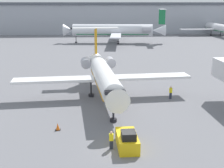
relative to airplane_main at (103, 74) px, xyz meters
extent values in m
plane|color=slate|center=(0.79, -16.98, -3.47)|extent=(600.00, 600.00, 0.00)
cube|color=#9EA3AD|center=(0.79, 103.02, 2.82)|extent=(180.00, 16.00, 12.58)
cube|color=#4C515B|center=(0.79, 103.02, 9.71)|extent=(180.00, 16.80, 1.20)
cylinder|color=white|center=(0.06, -0.93, -0.02)|extent=(3.88, 19.98, 2.68)
cone|color=white|center=(0.72, -11.91, -0.02)|extent=(2.80, 2.30, 2.68)
cube|color=black|center=(0.67, -11.05, 0.45)|extent=(2.32, 0.84, 0.44)
cone|color=white|center=(-0.63, 10.46, -0.02)|extent=(2.59, 3.09, 2.41)
cube|color=orange|center=(0.06, -0.93, -0.89)|extent=(3.49, 17.99, 0.20)
cube|color=white|center=(7.03, 0.49, -0.62)|extent=(11.57, 3.47, 0.36)
cube|color=white|center=(-7.04, -0.36, -0.62)|extent=(11.57, 3.47, 0.36)
cylinder|color=#ADADB7|center=(1.59, 7.52, 0.32)|extent=(1.73, 2.75, 1.57)
cylinder|color=#ADADB7|center=(-2.49, 7.27, 0.32)|extent=(1.73, 2.75, 1.57)
cube|color=orange|center=(-0.67, 11.04, 3.51)|extent=(0.37, 2.21, 4.38)
cube|color=white|center=(-0.67, 11.04, 5.70)|extent=(7.97, 2.27, 0.20)
cylinder|color=black|center=(0.60, -9.84, -2.42)|extent=(0.24, 0.24, 2.12)
cylinder|color=black|center=(0.60, -9.84, -3.27)|extent=(0.80, 0.80, 0.40)
cylinder|color=black|center=(-1.78, 0.56, -2.42)|extent=(0.24, 0.24, 2.12)
cylinder|color=black|center=(-1.78, 0.56, -3.27)|extent=(0.80, 0.80, 0.40)
cylinder|color=black|center=(1.70, 0.77, -2.42)|extent=(0.24, 0.24, 2.12)
cylinder|color=black|center=(1.70, 0.77, -3.27)|extent=(0.80, 0.80, 0.40)
cube|color=yellow|center=(1.32, -16.50, -2.84)|extent=(1.88, 4.10, 1.26)
cube|color=black|center=(1.32, -17.40, -1.86)|extent=(1.31, 1.48, 0.70)
cube|color=black|center=(1.32, -14.53, -3.03)|extent=(1.69, 0.30, 0.76)
cube|color=#232838|center=(-0.21, -16.77, -3.05)|extent=(0.32, 0.20, 0.85)
cube|color=yellow|center=(-0.21, -16.77, -2.28)|extent=(0.40, 0.24, 0.68)
sphere|color=tan|center=(-0.21, -16.77, -1.82)|extent=(0.25, 0.25, 0.25)
cube|color=#232838|center=(9.58, -1.56, -3.03)|extent=(0.32, 0.20, 0.90)
cube|color=yellow|center=(9.58, -1.56, -2.22)|extent=(0.40, 0.24, 0.71)
sphere|color=tan|center=(9.58, -1.56, -1.74)|extent=(0.26, 0.26, 0.26)
cube|color=black|center=(-5.62, -11.78, -3.45)|extent=(0.58, 0.58, 0.04)
cone|color=orange|center=(-5.62, -11.78, -3.05)|extent=(0.42, 0.42, 0.76)
cylinder|color=silver|center=(6.85, 64.30, 0.92)|extent=(27.65, 7.21, 4.04)
cone|color=silver|center=(-8.34, 66.08, 0.92)|extent=(3.68, 4.39, 4.04)
cube|color=black|center=(-7.06, 65.93, 1.63)|extent=(1.10, 3.49, 0.44)
cone|color=silver|center=(22.64, 62.44, 0.92)|extent=(4.84, 4.13, 3.63)
cube|color=#19723F|center=(6.85, 64.30, -0.39)|extent=(24.88, 6.49, 0.20)
cube|color=silver|center=(7.09, 54.61, 0.02)|extent=(4.95, 15.42, 0.36)
cube|color=silver|center=(9.33, 73.67, 0.02)|extent=(4.95, 15.42, 0.36)
cylinder|color=#ADADB7|center=(17.92, 60.06, 1.43)|extent=(3.21, 2.34, 2.00)
cylinder|color=#ADADB7|center=(18.60, 65.85, 1.43)|extent=(3.21, 2.34, 2.00)
cube|color=#19723F|center=(23.52, 62.34, 5.44)|extent=(2.21, 0.50, 5.00)
cube|color=silver|center=(23.52, 62.34, 7.94)|extent=(2.84, 9.15, 0.20)
cylinder|color=black|center=(-5.75, 65.78, -2.28)|extent=(0.24, 0.24, 2.38)
cylinder|color=black|center=(-5.75, 65.78, -3.27)|extent=(0.80, 0.80, 0.40)
cylinder|color=black|center=(9.11, 66.67, -2.28)|extent=(0.24, 0.24, 2.38)
cylinder|color=black|center=(9.11, 66.67, -3.27)|extent=(0.80, 0.80, 0.40)
cylinder|color=black|center=(8.50, 61.46, -2.28)|extent=(0.24, 0.24, 2.38)
cylinder|color=black|center=(8.50, 61.46, -3.27)|extent=(0.80, 0.80, 0.40)
cylinder|color=white|center=(53.12, 84.31, 0.00)|extent=(3.32, 31.22, 3.23)
cone|color=white|center=(53.07, 101.70, 0.00)|extent=(2.92, 3.56, 2.91)
cube|color=#19723F|center=(53.12, 84.31, -1.05)|extent=(2.99, 28.10, 0.20)
cube|color=white|center=(44.40, 85.85, -0.72)|extent=(14.20, 3.24, 0.36)
cylinder|color=#ADADB7|center=(55.59, 97.43, 0.41)|extent=(2.01, 3.01, 2.00)
cylinder|color=#ADADB7|center=(50.57, 97.42, 0.41)|extent=(2.01, 3.01, 2.00)
cube|color=#19723F|center=(53.07, 102.41, 4.12)|extent=(0.25, 2.20, 5.00)
cube|color=white|center=(53.07, 102.41, 6.62)|extent=(9.01, 1.83, 0.20)
cylinder|color=black|center=(51.01, 86.47, -2.54)|extent=(0.24, 0.24, 1.86)
cylinder|color=black|center=(51.01, 86.47, -3.27)|extent=(0.80, 0.80, 0.40)
cylinder|color=black|center=(55.21, 86.48, -2.54)|extent=(0.24, 0.24, 1.86)
cylinder|color=black|center=(55.21, 86.48, -3.27)|extent=(0.80, 0.80, 0.40)
camera|label=1|loc=(-2.40, -43.61, 9.83)|focal=50.00mm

